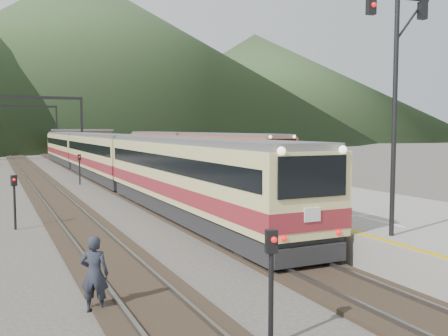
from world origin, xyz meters
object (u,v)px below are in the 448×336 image
worker (94,274)px  signal_mast (395,81)px  main_train (104,156)px  second_train (189,149)px

worker → signal_mast: bearing=-155.3°
main_train → second_train: (11.50, 10.58, 0.01)m
second_train → worker: size_ratio=21.88×
signal_mast → worker: size_ratio=4.26×
signal_mast → main_train: bearing=94.8°
main_train → worker: (-6.23, -29.39, -1.07)m
second_train → signal_mast: signal_mast is taller
second_train → worker: bearing=-113.9°
second_train → worker: second_train is taller
second_train → signal_mast: size_ratio=5.13×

